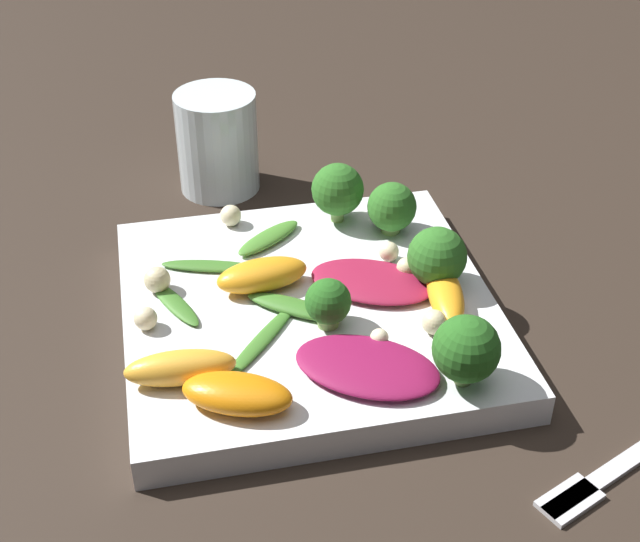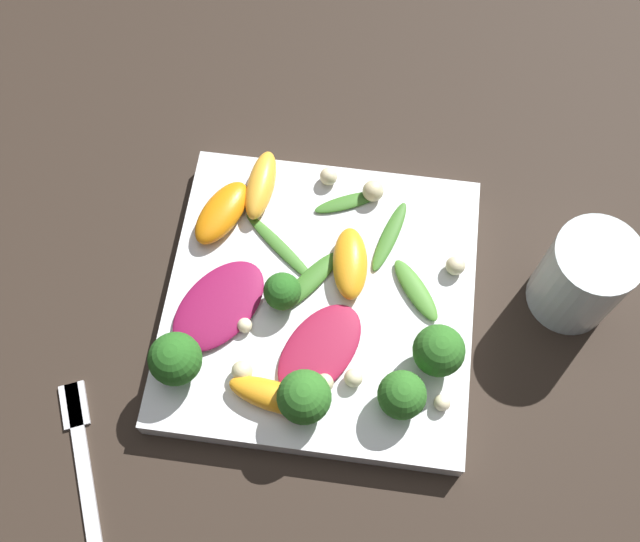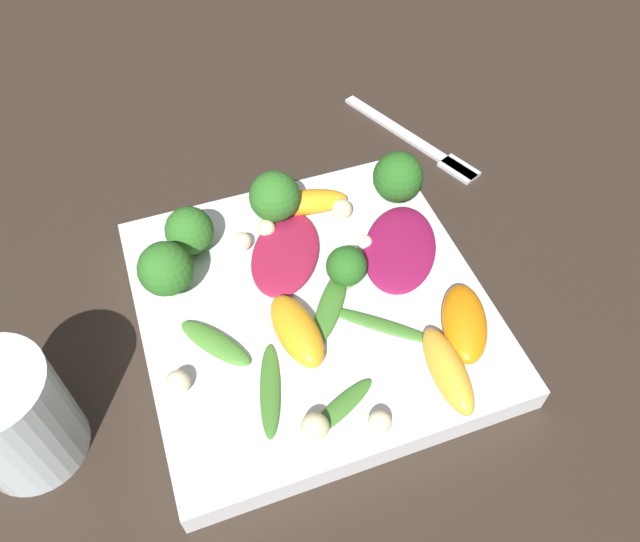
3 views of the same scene
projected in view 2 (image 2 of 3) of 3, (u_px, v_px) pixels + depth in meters
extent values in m
plane|color=#2D231C|center=(320.00, 307.00, 0.65)|extent=(2.40, 2.40, 0.00)
cube|color=white|center=(320.00, 302.00, 0.64)|extent=(0.26, 0.26, 0.02)
cylinder|color=silver|center=(582.00, 277.00, 0.61)|extent=(0.07, 0.07, 0.09)
cube|color=silver|center=(86.00, 484.00, 0.58)|extent=(0.08, 0.16, 0.01)
cube|color=silver|center=(74.00, 405.00, 0.61)|extent=(0.03, 0.04, 0.01)
ellipsoid|color=maroon|center=(320.00, 350.00, 0.60)|extent=(0.09, 0.10, 0.01)
ellipsoid|color=maroon|center=(219.00, 306.00, 0.62)|extent=(0.10, 0.11, 0.01)
ellipsoid|color=orange|center=(350.00, 263.00, 0.63)|extent=(0.04, 0.07, 0.02)
ellipsoid|color=orange|center=(222.00, 213.00, 0.65)|extent=(0.06, 0.08, 0.02)
ellipsoid|color=#FCAD33|center=(261.00, 185.00, 0.66)|extent=(0.03, 0.07, 0.02)
ellipsoid|color=orange|center=(273.00, 396.00, 0.58)|extent=(0.08, 0.04, 0.02)
cylinder|color=#7A9E51|center=(179.00, 366.00, 0.59)|extent=(0.01, 0.01, 0.02)
sphere|color=#26601E|center=(175.00, 359.00, 0.58)|extent=(0.04, 0.04, 0.04)
cylinder|color=#84AD5B|center=(400.00, 400.00, 0.58)|extent=(0.02, 0.02, 0.01)
sphere|color=#2D6B23|center=(402.00, 395.00, 0.57)|extent=(0.04, 0.04, 0.04)
cylinder|color=#84AD5B|center=(309.00, 403.00, 0.58)|extent=(0.02, 0.02, 0.01)
sphere|color=#2D6B23|center=(308.00, 398.00, 0.57)|extent=(0.04, 0.04, 0.04)
cylinder|color=#7A9E51|center=(283.00, 298.00, 0.62)|extent=(0.01, 0.01, 0.01)
sphere|color=#26601E|center=(282.00, 291.00, 0.61)|extent=(0.03, 0.03, 0.03)
cylinder|color=#84AD5B|center=(435.00, 358.00, 0.60)|extent=(0.01, 0.01, 0.02)
sphere|color=#2D6B23|center=(439.00, 351.00, 0.58)|extent=(0.04, 0.04, 0.04)
ellipsoid|color=#3D7528|center=(310.00, 281.00, 0.63)|extent=(0.06, 0.07, 0.01)
ellipsoid|color=#3D7528|center=(348.00, 202.00, 0.66)|extent=(0.06, 0.04, 0.00)
ellipsoid|color=#3D7528|center=(280.00, 248.00, 0.64)|extent=(0.08, 0.07, 0.00)
ellipsoid|color=#3D7528|center=(390.00, 236.00, 0.65)|extent=(0.03, 0.07, 0.00)
ellipsoid|color=#47842D|center=(416.00, 290.00, 0.63)|extent=(0.05, 0.06, 0.01)
sphere|color=beige|center=(442.00, 403.00, 0.58)|extent=(0.01, 0.01, 0.01)
sphere|color=beige|center=(455.00, 265.00, 0.63)|extent=(0.02, 0.02, 0.02)
sphere|color=beige|center=(324.00, 383.00, 0.59)|extent=(0.02, 0.02, 0.02)
sphere|color=beige|center=(329.00, 176.00, 0.67)|extent=(0.02, 0.02, 0.02)
sphere|color=beige|center=(353.00, 378.00, 0.59)|extent=(0.02, 0.02, 0.02)
sphere|color=beige|center=(373.00, 191.00, 0.66)|extent=(0.02, 0.02, 0.02)
sphere|color=beige|center=(242.00, 371.00, 0.59)|extent=(0.02, 0.02, 0.02)
sphere|color=beige|center=(245.00, 325.00, 0.61)|extent=(0.01, 0.01, 0.01)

